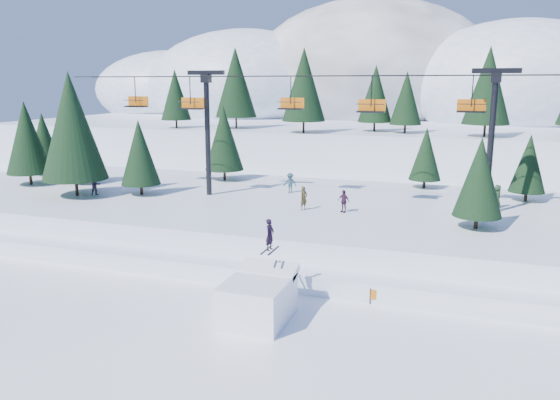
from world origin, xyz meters
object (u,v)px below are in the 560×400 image
(jump_kicker, at_px, (258,298))
(banner_near, at_px, (397,296))
(chairlift, at_px, (334,116))
(banner_far, at_px, (474,302))

(jump_kicker, bearing_deg, banner_near, 31.75)
(chairlift, distance_m, banner_near, 16.97)
(chairlift, height_order, banner_near, chairlift)
(chairlift, xyz_separation_m, banner_far, (10.67, -12.30, -8.78))
(banner_far, bearing_deg, jump_kicker, -156.34)
(chairlift, bearing_deg, banner_near, -62.46)
(jump_kicker, height_order, chairlift, chairlift)
(banner_near, bearing_deg, banner_far, 8.23)
(jump_kicker, relative_size, chairlift, 0.11)
(banner_near, relative_size, banner_far, 0.99)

